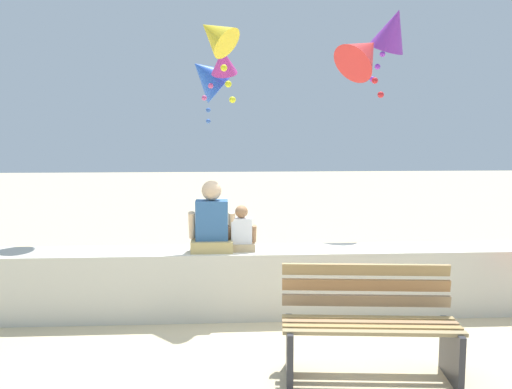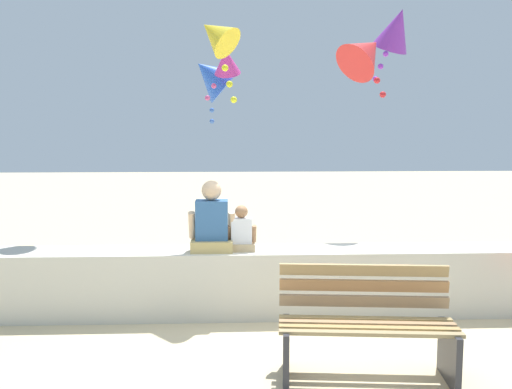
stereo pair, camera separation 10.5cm
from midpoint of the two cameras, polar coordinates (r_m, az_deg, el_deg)
ground_plane at (r=5.58m, az=4.31°, el=-14.73°), size 40.00×40.00×0.00m
seawall_ledge at (r=6.30m, az=3.39°, el=-8.69°), size 7.00×0.57×0.72m
park_bench at (r=4.89m, az=11.61°, el=-12.96°), size 1.48×0.74×0.88m
person_adult at (r=6.10m, az=-3.96°, el=-2.91°), size 0.49×0.36×0.76m
person_child at (r=6.12m, az=-0.98°, el=-3.85°), size 0.32×0.23×0.49m
kite_magenta at (r=8.77m, az=-2.64°, el=13.13°), size 0.57×0.58×0.84m
kite_red at (r=7.64m, az=11.35°, el=13.73°), size 0.94×0.90×0.96m
kite_blue at (r=9.25m, az=-4.14°, el=11.80°), size 0.89×0.79×1.20m
kite_yellow at (r=6.70m, az=-3.57°, el=15.64°), size 0.69×0.70×1.04m
kite_purple at (r=8.71m, az=14.17°, el=15.73°), size 0.83×0.88×1.13m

